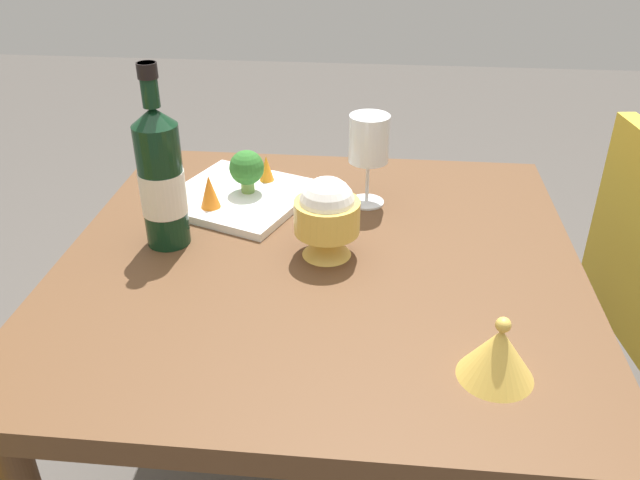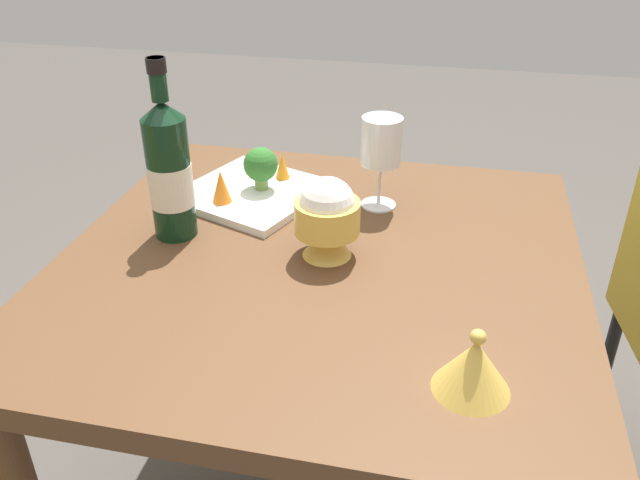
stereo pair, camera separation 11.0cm
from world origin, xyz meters
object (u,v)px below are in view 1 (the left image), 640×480
at_px(wine_glass, 369,141).
at_px(broccoli_floret, 247,169).
at_px(rice_bowl_lid, 498,353).
at_px(serving_plate, 239,197).
at_px(carrot_garnish_left, 210,191).
at_px(carrot_garnish_right, 266,168).
at_px(wine_bottle, 161,178).
at_px(rice_bowl, 327,216).

distance_m(wine_glass, broccoli_floret, 0.24).
height_order(wine_glass, rice_bowl_lid, wine_glass).
xyz_separation_m(serving_plate, carrot_garnish_left, (-0.07, 0.04, 0.04)).
bearing_deg(rice_bowl_lid, broccoli_floret, 41.04).
distance_m(wine_glass, rice_bowl_lid, 0.53).
xyz_separation_m(broccoli_floret, carrot_garnish_right, (0.06, -0.03, -0.02)).
height_order(serving_plate, carrot_garnish_right, carrot_garnish_right).
distance_m(rice_bowl_lid, carrot_garnish_left, 0.63).
bearing_deg(carrot_garnish_left, rice_bowl_lid, -130.66).
relative_size(wine_bottle, serving_plate, 0.98).
relative_size(serving_plate, carrot_garnish_right, 6.07).
xyz_separation_m(carrot_garnish_left, carrot_garnish_right, (0.13, -0.08, -0.01)).
xyz_separation_m(wine_bottle, serving_plate, (0.17, -0.09, -0.12)).
relative_size(rice_bowl, carrot_garnish_right, 2.66).
xyz_separation_m(rice_bowl_lid, carrot_garnish_left, (0.41, 0.48, 0.01)).
bearing_deg(carrot_garnish_right, wine_glass, -104.16).
bearing_deg(wine_bottle, carrot_garnish_left, -23.80).
height_order(wine_bottle, rice_bowl, wine_bottle).
bearing_deg(wine_bottle, broccoli_floret, -30.09).
bearing_deg(broccoli_floret, carrot_garnish_left, 141.73).
height_order(wine_bottle, rice_bowl_lid, wine_bottle).
bearing_deg(wine_glass, carrot_garnish_left, 104.95).
height_order(wine_glass, carrot_garnish_right, wine_glass).
bearing_deg(wine_bottle, carrot_garnish_right, -29.09).
relative_size(serving_plate, broccoli_floret, 3.76).
xyz_separation_m(rice_bowl, rice_bowl_lid, (-0.28, -0.24, -0.04)).
bearing_deg(serving_plate, broccoli_floret, -66.69).
bearing_deg(wine_glass, rice_bowl_lid, -159.25).
distance_m(wine_bottle, wine_glass, 0.39).
xyz_separation_m(wine_bottle, rice_bowl_lid, (-0.30, -0.52, -0.09)).
distance_m(wine_glass, carrot_garnish_left, 0.31).
height_order(broccoli_floret, carrot_garnish_left, broccoli_floret).
bearing_deg(serving_plate, rice_bowl, -134.72).
relative_size(wine_glass, carrot_garnish_right, 3.36).
xyz_separation_m(wine_glass, broccoli_floret, (-0.01, 0.23, -0.06)).
distance_m(wine_glass, rice_bowl, 0.22).
relative_size(wine_glass, rice_bowl, 1.26).
xyz_separation_m(wine_bottle, broccoli_floret, (0.18, -0.11, -0.06)).
bearing_deg(serving_plate, carrot_garnish_left, 148.39).
height_order(rice_bowl_lid, carrot_garnish_left, rice_bowl_lid).
height_order(wine_bottle, serving_plate, wine_bottle).
bearing_deg(wine_glass, wine_bottle, 118.88).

